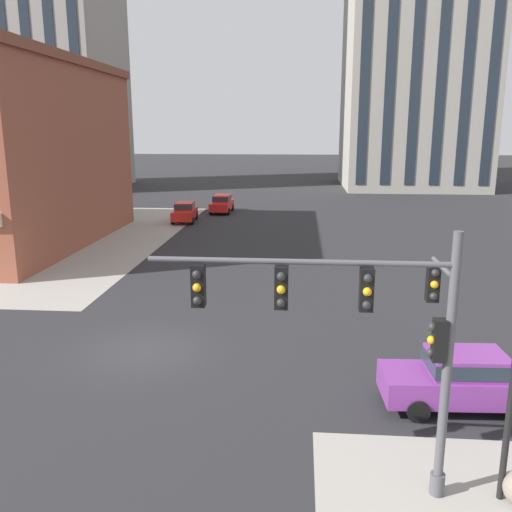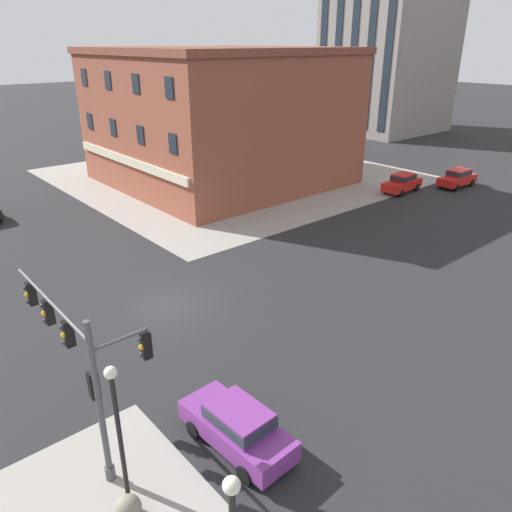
{
  "view_description": "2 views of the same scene",
  "coord_description": "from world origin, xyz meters",
  "px_view_note": "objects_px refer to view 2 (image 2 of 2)",
  "views": [
    {
      "loc": [
        5.57,
        -18.01,
        7.82
      ],
      "look_at": [
        4.08,
        -0.13,
        3.63
      ],
      "focal_mm": 38.12,
      "sensor_mm": 36.0,
      "label": 1
    },
    {
      "loc": [
        20.56,
        -11.28,
        12.94
      ],
      "look_at": [
        3.06,
        3.68,
        2.86
      ],
      "focal_mm": 34.47,
      "sensor_mm": 36.0,
      "label": 2
    }
  ],
  "objects_px": {
    "bollard_sphere_curb_a": "(128,508)",
    "street_lamp_corner_near": "(118,423)",
    "car_cross_eastbound": "(237,425)",
    "traffic_signal_main": "(82,357)",
    "car_main_southbound_far": "(458,177)",
    "car_cross_westbound": "(402,182)"
  },
  "relations": [
    {
      "from": "bollard_sphere_curb_a",
      "to": "street_lamp_corner_near",
      "type": "bearing_deg",
      "value": 151.1
    },
    {
      "from": "car_cross_eastbound",
      "to": "traffic_signal_main",
      "type": "bearing_deg",
      "value": -128.67
    },
    {
      "from": "street_lamp_corner_near",
      "to": "traffic_signal_main",
      "type": "bearing_deg",
      "value": 175.54
    },
    {
      "from": "street_lamp_corner_near",
      "to": "car_cross_eastbound",
      "type": "height_order",
      "value": "street_lamp_corner_near"
    },
    {
      "from": "traffic_signal_main",
      "to": "car_main_southbound_far",
      "type": "bearing_deg",
      "value": 102.8
    },
    {
      "from": "car_cross_westbound",
      "to": "street_lamp_corner_near",
      "type": "bearing_deg",
      "value": -67.73
    },
    {
      "from": "car_cross_eastbound",
      "to": "car_cross_westbound",
      "type": "distance_m",
      "value": 34.64
    },
    {
      "from": "street_lamp_corner_near",
      "to": "car_cross_eastbound",
      "type": "bearing_deg",
      "value": 86.52
    },
    {
      "from": "bollard_sphere_curb_a",
      "to": "car_cross_eastbound",
      "type": "xyz_separation_m",
      "value": [
        -0.13,
        4.21,
        0.52
      ]
    },
    {
      "from": "street_lamp_corner_near",
      "to": "bollard_sphere_curb_a",
      "type": "bearing_deg",
      "value": -28.9
    },
    {
      "from": "car_main_southbound_far",
      "to": "car_cross_westbound",
      "type": "relative_size",
      "value": 0.98
    },
    {
      "from": "traffic_signal_main",
      "to": "car_cross_eastbound",
      "type": "height_order",
      "value": "traffic_signal_main"
    },
    {
      "from": "car_cross_westbound",
      "to": "bollard_sphere_curb_a",
      "type": "bearing_deg",
      "value": -67.34
    },
    {
      "from": "bollard_sphere_curb_a",
      "to": "car_main_southbound_far",
      "type": "distance_m",
      "value": 42.96
    },
    {
      "from": "traffic_signal_main",
      "to": "car_cross_westbound",
      "type": "relative_size",
      "value": 1.42
    },
    {
      "from": "traffic_signal_main",
      "to": "car_main_southbound_far",
      "type": "xyz_separation_m",
      "value": [
        -9.25,
        40.7,
        -2.9
      ]
    },
    {
      "from": "car_cross_eastbound",
      "to": "car_cross_westbound",
      "type": "bearing_deg",
      "value": 115.15
    },
    {
      "from": "car_main_southbound_far",
      "to": "street_lamp_corner_near",
      "type": "bearing_deg",
      "value": -73.61
    },
    {
      "from": "bollard_sphere_curb_a",
      "to": "street_lamp_corner_near",
      "type": "relative_size",
      "value": 0.16
    },
    {
      "from": "bollard_sphere_curb_a",
      "to": "street_lamp_corner_near",
      "type": "xyz_separation_m",
      "value": [
        -0.37,
        0.2,
        2.83
      ]
    },
    {
      "from": "car_cross_westbound",
      "to": "traffic_signal_main",
      "type": "bearing_deg",
      "value": -71.6
    },
    {
      "from": "street_lamp_corner_near",
      "to": "car_cross_eastbound",
      "type": "xyz_separation_m",
      "value": [
        0.24,
        4.0,
        -2.31
      ]
    }
  ]
}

